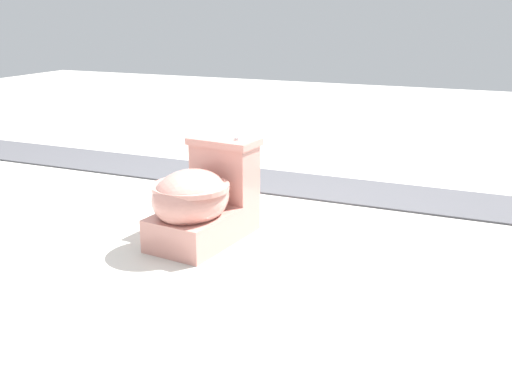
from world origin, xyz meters
TOP-DOWN VIEW (x-y plane):
  - ground_plane at (0.00, 0.00)m, footprint 14.00×14.00m
  - gravel_strip at (-1.17, 0.50)m, footprint 0.56×8.00m
  - toilet at (-0.02, -0.09)m, footprint 0.67×0.45m

SIDE VIEW (x-z plane):
  - ground_plane at x=0.00m, z-range 0.00..0.00m
  - gravel_strip at x=-1.17m, z-range 0.00..0.01m
  - toilet at x=-0.02m, z-range -0.04..0.48m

